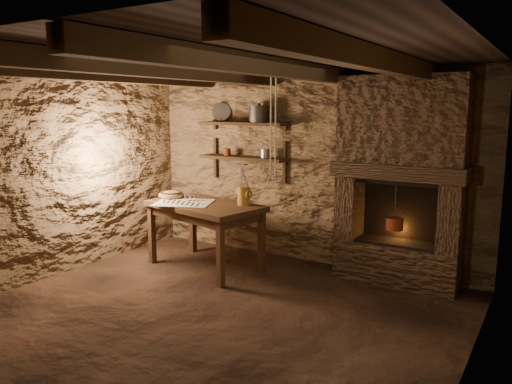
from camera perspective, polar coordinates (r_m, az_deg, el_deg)
The scene contains 25 objects.
floor at distance 4.98m, azimuth -4.83°, elevation -13.58°, with size 4.50×4.50×0.00m, color black.
back_wall at distance 6.34m, azimuth 5.81°, elevation 2.72°, with size 4.50×0.04×2.40m, color #4E3924.
front_wall at distance 3.29m, azimuth -26.32°, elevation -4.75°, with size 4.50×0.04×2.40m, color #4E3924.
left_wall at distance 6.24m, azimuth -21.89°, elevation 1.95°, with size 0.04×4.00×2.40m, color #4E3924.
right_wall at distance 3.78m, azimuth 23.57°, elevation -2.80°, with size 0.04×4.00×2.40m, color #4E3924.
ceiling at distance 4.60m, azimuth -5.26°, elevation 15.09°, with size 4.50×4.00×0.04m, color black.
beam_far_left at distance 5.61m, azimuth -17.92°, elevation 12.76°, with size 0.14×3.95×0.16m, color black.
beam_mid_left at distance 4.90m, azimuth -10.07°, elevation 13.59°, with size 0.14×3.95×0.16m, color black.
beam_mid_right at distance 4.31m, azimuth 0.26°, elevation 14.29°, with size 0.14×3.95×0.16m, color black.
beam_far_right at distance 3.89m, azimuth 13.38°, elevation 14.54°, with size 0.14×3.95×0.16m, color black.
shelf_lower at distance 6.61m, azimuth -1.45°, elevation 3.91°, with size 1.25×0.30×0.04m, color black.
shelf_upper at distance 6.58m, azimuth -1.47°, elevation 7.82°, with size 1.25×0.30×0.04m, color black.
hearth at distance 5.68m, azimuth 16.19°, elevation 1.84°, with size 1.43×0.51×2.30m.
work_table at distance 6.17m, azimuth -5.84°, elevation -4.71°, with size 1.55×1.08×0.81m.
linen_cloth at distance 6.13m, azimuth -8.29°, elevation -1.23°, with size 0.67×0.54×0.01m, color beige.
pewter_cutlery_row at distance 6.12m, azimuth -8.42°, elevation -1.17°, with size 0.56×0.22×0.01m, color gray, non-canonical shape.
drinking_glasses at distance 6.21m, azimuth -7.38°, elevation -0.63°, with size 0.22×0.07×0.09m, color white, non-canonical shape.
stoneware_jug at distance 5.92m, azimuth -1.40°, elevation 0.61°, with size 0.19×0.19×0.51m.
wooden_bowl at distance 6.49m, azimuth -9.68°, elevation -0.36°, with size 0.33×0.33×0.12m, color olive.
iron_stockpot at distance 6.44m, azimuth 0.36°, elevation 8.82°, with size 0.26×0.26×0.19m, color #312F2C.
tin_pan at distance 6.89m, azimuth -3.96°, elevation 9.11°, with size 0.25×0.25×0.03m, color gray.
small_kettle at distance 6.42m, azimuth 1.06°, elevation 4.42°, with size 0.16×0.12×0.17m, color gray, non-canonical shape.
rusty_tin at distance 6.74m, azimuth -3.31°, elevation 4.59°, with size 0.09×0.09×0.09m, color #601E13.
red_pot at distance 5.74m, azimuth 15.55°, elevation -3.42°, with size 0.21×0.20×0.54m.
hanging_ropes at distance 5.43m, azimuth 1.98°, elevation 7.95°, with size 0.08×0.08×1.20m, color beige, non-canonical shape.
Camera 1 is at (2.74, -3.67, 1.96)m, focal length 35.00 mm.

